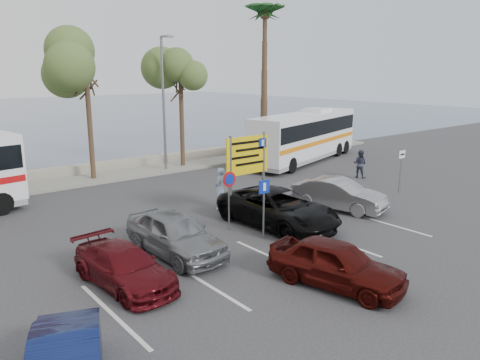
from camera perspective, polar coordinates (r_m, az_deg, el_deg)
ground at (r=17.33m, az=5.13°, el=-7.64°), size 120.00×120.00×0.00m
kerb_strip at (r=28.65m, az=-14.61°, el=0.52°), size 44.00×2.40×0.15m
seawall at (r=30.40m, az=-16.20°, el=1.57°), size 48.00×0.80×0.60m
tree_mid at (r=27.43m, az=-18.36°, el=13.61°), size 3.20×3.20×8.00m
tree_right at (r=30.09m, az=-7.29°, el=13.13°), size 3.20×3.20×7.40m
palm_tree at (r=34.49m, az=3.07°, el=19.37°), size 4.80×4.80×11.20m
street_lamp_right at (r=28.96m, az=-9.25°, el=9.96°), size 0.45×1.15×8.01m
direction_sign at (r=19.61m, az=0.93°, el=2.26°), size 2.20×0.12×3.60m
sign_no_stop at (r=18.20m, az=-1.34°, el=-1.36°), size 0.60×0.08×2.35m
sign_parking at (r=17.29m, az=2.93°, el=-2.52°), size 0.50×0.07×2.25m
sign_taxi at (r=25.28m, az=19.04°, el=1.69°), size 0.50×0.07×2.20m
lane_markings at (r=15.92m, az=4.65°, el=-9.54°), size 12.02×4.20×0.01m
coach_bus_right at (r=32.59m, az=7.95°, el=5.12°), size 11.58×5.60×3.54m
car_silver_a at (r=16.14m, az=-7.93°, el=-6.48°), size 1.90×4.45×1.50m
car_maroon at (r=14.25m, az=-13.97°, el=-10.21°), size 1.99×4.15×1.16m
car_red at (r=14.05m, az=11.63°, el=-9.93°), size 2.54×4.33×1.38m
suv_black at (r=18.90m, az=4.66°, el=-3.44°), size 2.69×5.49×1.50m
car_silver_b at (r=21.59m, az=11.95°, el=-1.72°), size 2.52×4.48×1.40m
pedestrian_near at (r=21.24m, az=-2.47°, el=-1.01°), size 0.82×0.76×1.88m
pedestrian_far at (r=28.27m, az=14.41°, el=1.92°), size 0.85×0.96×1.65m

